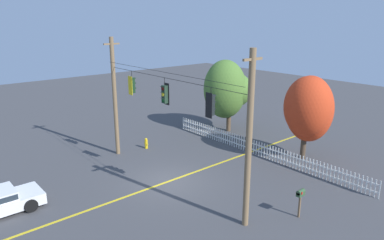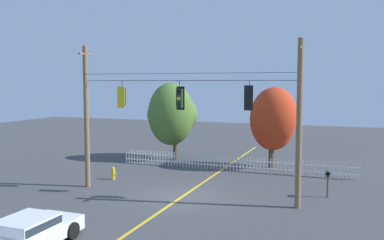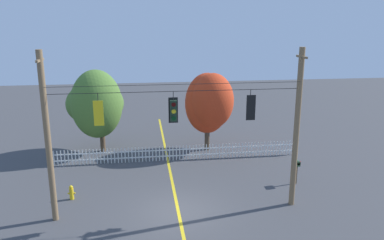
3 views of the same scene
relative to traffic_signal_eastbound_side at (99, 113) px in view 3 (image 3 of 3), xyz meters
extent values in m
plane|color=#424244|center=(3.49, 0.01, -5.09)|extent=(80.00, 80.00, 0.00)
cube|color=gold|center=(3.49, 0.01, -5.09)|extent=(0.16, 36.00, 0.01)
cylinder|color=brown|center=(-2.29, 0.01, -1.15)|extent=(0.28, 0.28, 7.88)
cylinder|color=brown|center=(9.27, 0.01, -1.15)|extent=(0.28, 0.28, 7.88)
cube|color=brown|center=(-2.29, 0.01, 2.33)|extent=(0.10, 1.10, 0.10)
cube|color=brown|center=(9.27, 0.01, 2.33)|extent=(0.10, 1.10, 0.10)
cylinder|color=black|center=(3.49, 0.01, 0.87)|extent=(11.36, 0.02, 0.02)
cylinder|color=black|center=(3.49, -0.24, 1.22)|extent=(11.36, 0.02, 0.02)
cylinder|color=black|center=(0.00, 0.01, 0.66)|extent=(0.03, 0.03, 0.42)
cube|color=yellow|center=(0.00, -0.12, -0.01)|extent=(0.43, 0.02, 1.13)
cube|color=black|center=(0.00, 0.01, -0.01)|extent=(0.30, 0.24, 0.91)
cylinder|color=#410706|center=(0.00, 0.14, 0.30)|extent=(0.20, 0.03, 0.20)
cube|color=black|center=(0.00, 0.19, 0.41)|extent=(0.22, 0.12, 0.06)
cylinder|color=yellow|center=(0.00, 0.14, -0.01)|extent=(0.20, 0.03, 0.20)
cube|color=black|center=(0.00, 0.19, 0.11)|extent=(0.22, 0.12, 0.06)
cylinder|color=#073513|center=(0.00, 0.14, -0.31)|extent=(0.20, 0.03, 0.20)
cube|color=black|center=(0.00, 0.19, -0.20)|extent=(0.22, 0.12, 0.06)
cylinder|color=black|center=(3.32, 0.01, 0.66)|extent=(0.03, 0.03, 0.42)
cube|color=black|center=(3.32, 0.14, -0.03)|extent=(0.43, 0.02, 1.19)
cube|color=#1E3323|center=(3.32, 0.01, -0.03)|extent=(0.30, 0.24, 0.96)
cylinder|color=#410706|center=(3.32, -0.13, 0.29)|extent=(0.20, 0.03, 0.20)
cube|color=#1E3323|center=(3.32, -0.17, 0.41)|extent=(0.22, 0.12, 0.06)
cylinder|color=yellow|center=(3.32, -0.13, -0.03)|extent=(0.20, 0.03, 0.20)
cube|color=#1E3323|center=(3.32, -0.17, 0.09)|extent=(0.22, 0.12, 0.06)
cylinder|color=#073513|center=(3.32, -0.13, -0.35)|extent=(0.20, 0.03, 0.20)
cube|color=#1E3323|center=(3.32, -0.17, -0.23)|extent=(0.22, 0.12, 0.06)
cylinder|color=black|center=(6.91, 0.01, 0.69)|extent=(0.03, 0.03, 0.35)
cube|color=black|center=(6.91, -0.12, 0.04)|extent=(0.43, 0.02, 1.19)
cube|color=black|center=(6.91, 0.01, 0.04)|extent=(0.30, 0.24, 0.96)
cylinder|color=#410706|center=(6.91, 0.14, 0.36)|extent=(0.20, 0.03, 0.20)
cube|color=black|center=(6.91, 0.19, 0.47)|extent=(0.22, 0.12, 0.06)
cylinder|color=yellow|center=(6.91, 0.14, 0.04)|extent=(0.20, 0.03, 0.20)
cube|color=black|center=(6.91, 0.19, 0.15)|extent=(0.22, 0.12, 0.06)
cylinder|color=#073513|center=(6.91, 0.14, -0.28)|extent=(0.20, 0.03, 0.20)
cube|color=black|center=(6.91, 0.19, -0.17)|extent=(0.22, 0.12, 0.06)
cube|color=silver|center=(-3.79, 7.05, -4.59)|extent=(0.06, 0.04, 1.01)
cube|color=silver|center=(-3.57, 7.05, -4.59)|extent=(0.06, 0.04, 1.01)
cube|color=silver|center=(-3.34, 7.05, -4.59)|extent=(0.06, 0.04, 1.01)
cube|color=silver|center=(-3.12, 7.05, -4.59)|extent=(0.06, 0.04, 1.01)
cube|color=silver|center=(-2.89, 7.05, -4.59)|extent=(0.06, 0.04, 1.01)
cube|color=silver|center=(-2.67, 7.05, -4.59)|extent=(0.06, 0.04, 1.01)
cube|color=silver|center=(-2.44, 7.05, -4.59)|extent=(0.06, 0.04, 1.01)
cube|color=silver|center=(-2.22, 7.05, -4.59)|extent=(0.06, 0.04, 1.01)
cube|color=silver|center=(-1.99, 7.05, -4.59)|extent=(0.06, 0.04, 1.01)
cube|color=silver|center=(-1.77, 7.05, -4.59)|extent=(0.06, 0.04, 1.01)
cube|color=silver|center=(-1.54, 7.05, -4.59)|extent=(0.06, 0.04, 1.01)
cube|color=silver|center=(-1.32, 7.05, -4.59)|extent=(0.06, 0.04, 1.01)
cube|color=silver|center=(-1.09, 7.05, -4.59)|extent=(0.06, 0.04, 1.01)
cube|color=silver|center=(-0.87, 7.05, -4.59)|extent=(0.06, 0.04, 1.01)
cube|color=silver|center=(-0.64, 7.05, -4.59)|extent=(0.06, 0.04, 1.01)
cube|color=silver|center=(-0.42, 7.05, -4.59)|extent=(0.06, 0.04, 1.01)
cube|color=silver|center=(-0.19, 7.05, -4.59)|extent=(0.06, 0.04, 1.01)
cube|color=silver|center=(0.03, 7.05, -4.59)|extent=(0.06, 0.04, 1.01)
cube|color=silver|center=(0.25, 7.05, -4.59)|extent=(0.06, 0.04, 1.01)
cube|color=silver|center=(0.48, 7.05, -4.59)|extent=(0.06, 0.04, 1.01)
cube|color=silver|center=(0.70, 7.05, -4.59)|extent=(0.06, 0.04, 1.01)
cube|color=silver|center=(0.93, 7.05, -4.59)|extent=(0.06, 0.04, 1.01)
cube|color=silver|center=(1.15, 7.05, -4.59)|extent=(0.06, 0.04, 1.01)
cube|color=silver|center=(1.38, 7.05, -4.59)|extent=(0.06, 0.04, 1.01)
cube|color=silver|center=(1.60, 7.05, -4.59)|extent=(0.06, 0.04, 1.01)
cube|color=silver|center=(1.83, 7.05, -4.59)|extent=(0.06, 0.04, 1.01)
cube|color=silver|center=(2.05, 7.05, -4.59)|extent=(0.06, 0.04, 1.01)
cube|color=silver|center=(2.28, 7.05, -4.59)|extent=(0.06, 0.04, 1.01)
cube|color=silver|center=(2.50, 7.05, -4.59)|extent=(0.06, 0.04, 1.01)
cube|color=silver|center=(2.73, 7.05, -4.59)|extent=(0.06, 0.04, 1.01)
cube|color=silver|center=(2.95, 7.05, -4.59)|extent=(0.06, 0.04, 1.01)
cube|color=silver|center=(3.18, 7.05, -4.59)|extent=(0.06, 0.04, 1.01)
cube|color=silver|center=(3.40, 7.05, -4.59)|extent=(0.06, 0.04, 1.01)
cube|color=silver|center=(3.63, 7.05, -4.59)|extent=(0.06, 0.04, 1.01)
cube|color=silver|center=(3.85, 7.05, -4.59)|extent=(0.06, 0.04, 1.01)
cube|color=silver|center=(4.08, 7.05, -4.59)|extent=(0.06, 0.04, 1.01)
cube|color=silver|center=(4.30, 7.05, -4.59)|extent=(0.06, 0.04, 1.01)
cube|color=silver|center=(4.53, 7.05, -4.59)|extent=(0.06, 0.04, 1.01)
cube|color=silver|center=(4.75, 7.05, -4.59)|extent=(0.06, 0.04, 1.01)
cube|color=silver|center=(4.98, 7.05, -4.59)|extent=(0.06, 0.04, 1.01)
cube|color=silver|center=(5.20, 7.05, -4.59)|extent=(0.06, 0.04, 1.01)
cube|color=silver|center=(5.42, 7.05, -4.59)|extent=(0.06, 0.04, 1.01)
cube|color=silver|center=(5.65, 7.05, -4.59)|extent=(0.06, 0.04, 1.01)
cube|color=silver|center=(5.87, 7.05, -4.59)|extent=(0.06, 0.04, 1.01)
cube|color=silver|center=(6.10, 7.05, -4.59)|extent=(0.06, 0.04, 1.01)
cube|color=silver|center=(6.32, 7.05, -4.59)|extent=(0.06, 0.04, 1.01)
cube|color=silver|center=(6.55, 7.05, -4.59)|extent=(0.06, 0.04, 1.01)
cube|color=silver|center=(6.77, 7.05, -4.59)|extent=(0.06, 0.04, 1.01)
cube|color=silver|center=(7.00, 7.05, -4.59)|extent=(0.06, 0.04, 1.01)
cube|color=silver|center=(7.22, 7.05, -4.59)|extent=(0.06, 0.04, 1.01)
cube|color=silver|center=(7.45, 7.05, -4.59)|extent=(0.06, 0.04, 1.01)
cube|color=silver|center=(7.67, 7.05, -4.59)|extent=(0.06, 0.04, 1.01)
cube|color=silver|center=(7.90, 7.05, -4.59)|extent=(0.06, 0.04, 1.01)
cube|color=silver|center=(8.12, 7.05, -4.59)|extent=(0.06, 0.04, 1.01)
cube|color=silver|center=(8.35, 7.05, -4.59)|extent=(0.06, 0.04, 1.01)
cube|color=silver|center=(8.57, 7.05, -4.59)|extent=(0.06, 0.04, 1.01)
cube|color=silver|center=(8.80, 7.05, -4.59)|extent=(0.06, 0.04, 1.01)
cube|color=silver|center=(9.02, 7.05, -4.59)|extent=(0.06, 0.04, 1.01)
cube|color=silver|center=(9.25, 7.05, -4.59)|extent=(0.06, 0.04, 1.01)
cube|color=silver|center=(9.47, 7.05, -4.59)|extent=(0.06, 0.04, 1.01)
cube|color=silver|center=(9.70, 7.05, -4.59)|extent=(0.06, 0.04, 1.01)
cube|color=silver|center=(9.92, 7.05, -4.59)|extent=(0.06, 0.04, 1.01)
cube|color=silver|center=(10.15, 7.05, -4.59)|extent=(0.06, 0.04, 1.01)
cube|color=silver|center=(10.37, 7.05, -4.59)|extent=(0.06, 0.04, 1.01)
cube|color=silver|center=(10.60, 7.05, -4.59)|extent=(0.06, 0.04, 1.01)
cube|color=silver|center=(10.82, 7.05, -4.59)|extent=(0.06, 0.04, 1.01)
cube|color=silver|center=(11.04, 7.05, -4.59)|extent=(0.06, 0.04, 1.01)
cube|color=silver|center=(11.27, 7.05, -4.59)|extent=(0.06, 0.04, 1.01)
cube|color=silver|center=(11.49, 7.05, -4.59)|extent=(0.06, 0.04, 1.01)
cube|color=silver|center=(11.72, 7.05, -4.59)|extent=(0.06, 0.04, 1.01)
cube|color=silver|center=(11.94, 7.05, -4.59)|extent=(0.06, 0.04, 1.01)
cube|color=silver|center=(12.17, 7.05, -4.59)|extent=(0.06, 0.04, 1.01)
cube|color=silver|center=(4.19, 7.08, -4.79)|extent=(15.96, 0.03, 0.08)
cube|color=silver|center=(4.19, 7.08, -4.37)|extent=(15.96, 0.03, 0.08)
cylinder|color=brown|center=(-0.94, 9.55, -4.07)|extent=(0.36, 0.36, 2.05)
ellipsoid|color=#4C752D|center=(-1.15, 9.23, -1.58)|extent=(3.47, 3.38, 4.72)
ellipsoid|color=#4C752D|center=(-1.34, 9.95, -1.70)|extent=(3.99, 3.40, 3.07)
cylinder|color=#473828|center=(6.47, 8.92, -4.07)|extent=(0.35, 0.35, 2.04)
ellipsoid|color=red|center=(6.50, 9.16, -1.73)|extent=(3.16, 2.68, 4.33)
ellipsoid|color=red|center=(6.76, 8.48, -1.42)|extent=(2.93, 2.81, 3.84)
cylinder|color=gold|center=(-1.88, 2.06, -4.79)|extent=(0.22, 0.22, 0.61)
sphere|color=gold|center=(-1.88, 2.06, -4.42)|extent=(0.20, 0.20, 0.20)
cylinder|color=gold|center=(-2.03, 2.06, -4.76)|extent=(0.08, 0.08, 0.08)
cylinder|color=gold|center=(-1.73, 2.06, -4.76)|extent=(0.08, 0.08, 0.08)
cube|color=brown|center=(10.49, 2.39, -4.54)|extent=(0.08, 0.08, 1.10)
cube|color=#2D4C2D|center=(10.49, 2.39, -3.88)|extent=(0.22, 0.44, 0.20)
cylinder|color=#2D4C2D|center=(10.49, 2.39, -3.78)|extent=(0.22, 0.44, 0.22)
cube|color=red|center=(10.62, 2.29, -3.77)|extent=(0.02, 0.08, 0.12)
camera|label=1|loc=(18.48, -11.03, 3.89)|focal=33.27mm
camera|label=2|loc=(11.41, -19.76, 0.74)|focal=39.37mm
camera|label=3|loc=(1.90, -16.77, 3.96)|focal=35.59mm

